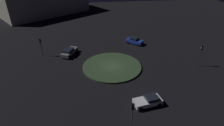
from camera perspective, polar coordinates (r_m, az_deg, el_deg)
The scene contains 9 objects.
ground_plane at distance 36.55m, azimuth -0.00°, elevation -1.22°, with size 118.03×118.03×0.00m, color black.
roundabout_island at distance 36.47m, azimuth -0.00°, elevation -1.02°, with size 11.34×11.34×0.31m, color #2D4228.
car_grey at distance 41.70m, azimuth -12.82°, elevation 3.37°, with size 4.90×3.55×1.53m.
car_blue at distance 46.53m, azimuth 6.85°, elevation 6.74°, with size 4.02×4.22×1.58m.
car_white at distance 27.92m, azimuth 10.93°, elevation -11.18°, with size 2.67×4.27×1.46m.
traffic_light_east at distance 22.60m, azimuth 6.22°, elevation -14.56°, with size 0.36×0.31×4.34m.
traffic_light_southwest at distance 42.15m, azimuth -20.80°, elevation 5.48°, with size 0.36×0.39×3.99m.
traffic_light_north at distance 39.20m, azimuth 25.34°, elevation 3.06°, with size 0.32×0.37×4.33m.
store_building at distance 75.51m, azimuth -19.68°, elevation 17.38°, with size 27.70×31.50×9.48m.
Camera 1 is at (31.08, -4.05, 18.80)m, focal length 30.15 mm.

